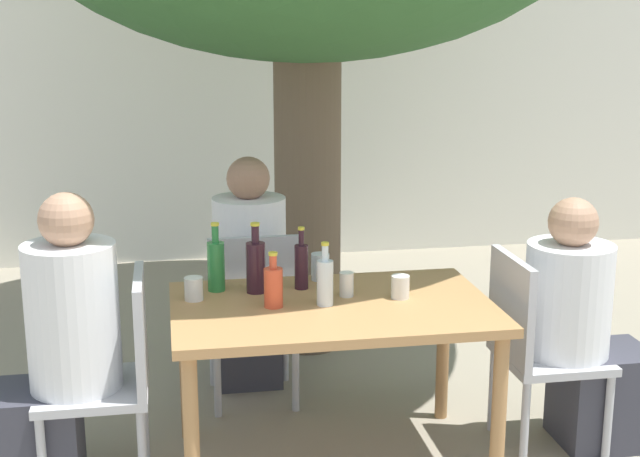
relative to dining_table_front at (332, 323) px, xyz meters
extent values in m
cube|color=white|center=(0.00, 3.46, 0.76)|extent=(10.00, 0.08, 2.80)
cylinder|color=brown|center=(0.13, 1.44, 0.26)|extent=(0.38, 0.38, 1.81)
cube|color=#B27F4C|center=(0.00, 0.00, 0.07)|extent=(1.33, 0.85, 0.04)
cylinder|color=#B27F4C|center=(-0.61, -0.36, -0.30)|extent=(0.06, 0.06, 0.69)
cylinder|color=#B27F4C|center=(0.61, -0.36, -0.30)|extent=(0.06, 0.06, 0.69)
cylinder|color=#B27F4C|center=(-0.61, 0.36, -0.30)|extent=(0.06, 0.06, 0.69)
cylinder|color=#B27F4C|center=(0.61, 0.36, -0.30)|extent=(0.06, 0.06, 0.69)
cube|color=#B2B2B7|center=(-0.99, 0.00, -0.22)|extent=(0.44, 0.44, 0.04)
cube|color=#B2B2B7|center=(-0.79, 0.00, 0.02)|extent=(0.04, 0.44, 0.45)
cylinder|color=#B2B2B7|center=(-1.18, 0.19, -0.44)|extent=(0.04, 0.04, 0.41)
cylinder|color=#B2B2B7|center=(-0.80, 0.19, -0.44)|extent=(0.04, 0.04, 0.41)
cylinder|color=#B2B2B7|center=(-0.80, -0.19, -0.44)|extent=(0.04, 0.04, 0.41)
cube|color=#B2B2B7|center=(0.99, 0.00, -0.22)|extent=(0.44, 0.44, 0.04)
cube|color=#B2B2B7|center=(0.79, 0.00, 0.02)|extent=(0.04, 0.44, 0.45)
cylinder|color=#B2B2B7|center=(1.18, -0.19, -0.44)|extent=(0.04, 0.04, 0.41)
cylinder|color=#B2B2B7|center=(1.18, 0.19, -0.44)|extent=(0.04, 0.04, 0.41)
cylinder|color=#B2B2B7|center=(0.80, -0.19, -0.44)|extent=(0.04, 0.04, 0.41)
cylinder|color=#B2B2B7|center=(0.80, 0.19, -0.44)|extent=(0.04, 0.04, 0.41)
cube|color=#B2B2B7|center=(-0.27, 0.74, -0.22)|extent=(0.44, 0.44, 0.04)
cube|color=#B2B2B7|center=(-0.27, 0.54, 0.02)|extent=(0.44, 0.04, 0.45)
cylinder|color=#B2B2B7|center=(-0.08, 0.93, -0.44)|extent=(0.04, 0.04, 0.41)
cylinder|color=#B2B2B7|center=(-0.46, 0.93, -0.44)|extent=(0.04, 0.04, 0.41)
cylinder|color=#B2B2B7|center=(-0.08, 0.55, -0.44)|extent=(0.04, 0.04, 0.41)
cylinder|color=#B2B2B7|center=(-0.46, 0.55, -0.44)|extent=(0.04, 0.04, 0.41)
cube|color=#383842|center=(-1.25, 0.00, -0.42)|extent=(0.40, 0.33, 0.44)
cylinder|color=white|center=(-1.05, 0.00, 0.09)|extent=(0.37, 0.37, 0.59)
sphere|color=tan|center=(-1.05, 0.00, 0.49)|extent=(0.21, 0.21, 0.21)
cube|color=#383842|center=(1.25, 0.00, -0.42)|extent=(0.40, 0.34, 0.44)
cylinder|color=white|center=(1.05, 0.00, 0.05)|extent=(0.38, 0.38, 0.50)
sphere|color=tan|center=(1.05, 0.00, 0.39)|extent=(0.21, 0.21, 0.21)
cube|color=#383842|center=(-0.27, 1.00, -0.42)|extent=(0.33, 0.40, 0.44)
cylinder|color=white|center=(-0.27, 0.80, 0.09)|extent=(0.36, 0.36, 0.58)
sphere|color=#936B51|center=(-0.27, 0.80, 0.48)|extent=(0.21, 0.21, 0.21)
cylinder|color=#287A38|center=(-0.46, 0.27, 0.19)|extent=(0.08, 0.08, 0.22)
cylinder|color=#287A38|center=(-0.46, 0.27, 0.34)|extent=(0.03, 0.03, 0.08)
cylinder|color=gold|center=(-0.46, 0.27, 0.38)|extent=(0.04, 0.04, 0.01)
cylinder|color=silver|center=(-0.03, -0.01, 0.18)|extent=(0.07, 0.07, 0.19)
cylinder|color=silver|center=(-0.03, -0.01, 0.31)|extent=(0.03, 0.03, 0.07)
cylinder|color=gold|center=(-0.03, -0.01, 0.35)|extent=(0.03, 0.03, 0.01)
cylinder|color=#331923|center=(-0.09, 0.23, 0.18)|extent=(0.06, 0.06, 0.20)
cylinder|color=#331923|center=(-0.09, 0.23, 0.32)|extent=(0.02, 0.02, 0.07)
cylinder|color=gold|center=(-0.09, 0.23, 0.36)|extent=(0.03, 0.03, 0.01)
cylinder|color=#331923|center=(-0.30, 0.21, 0.20)|extent=(0.08, 0.08, 0.22)
cylinder|color=#331923|center=(-0.30, 0.21, 0.34)|extent=(0.03, 0.03, 0.08)
cylinder|color=gold|center=(-0.30, 0.21, 0.39)|extent=(0.04, 0.04, 0.01)
cylinder|color=#DB4C2D|center=(-0.25, 0.01, 0.17)|extent=(0.08, 0.08, 0.16)
cylinder|color=#DB4C2D|center=(-0.25, 0.01, 0.28)|extent=(0.03, 0.03, 0.06)
cylinder|color=gold|center=(-0.25, 0.01, 0.31)|extent=(0.04, 0.04, 0.01)
cylinder|color=silver|center=(0.30, 0.03, 0.13)|extent=(0.08, 0.08, 0.10)
cylinder|color=silver|center=(0.08, 0.09, 0.14)|extent=(0.06, 0.06, 0.10)
cylinder|color=silver|center=(-0.56, 0.15, 0.13)|extent=(0.08, 0.08, 0.10)
cylinder|color=silver|center=(0.01, 0.35, 0.15)|extent=(0.08, 0.08, 0.12)
camera|label=1|loc=(-0.66, -3.45, 1.26)|focal=50.00mm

